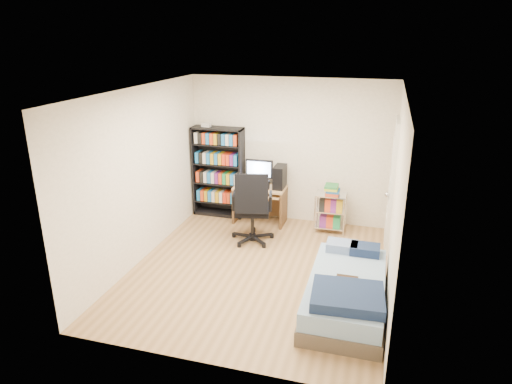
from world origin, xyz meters
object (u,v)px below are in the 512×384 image
(media_shelf, at_px, (218,171))
(office_chair, at_px, (252,220))
(computer_desk, at_px, (266,190))
(bed, at_px, (346,291))

(media_shelf, xyz_separation_m, office_chair, (0.91, -0.95, -0.46))
(computer_desk, distance_m, office_chair, 0.88)
(media_shelf, height_order, computer_desk, media_shelf)
(computer_desk, distance_m, bed, 2.88)
(office_chair, bearing_deg, computer_desk, 77.17)
(computer_desk, relative_size, office_chair, 0.94)
(media_shelf, height_order, bed, media_shelf)
(computer_desk, height_order, bed, computer_desk)
(media_shelf, height_order, office_chair, media_shelf)
(computer_desk, xyz_separation_m, office_chair, (0.00, -0.85, -0.22))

